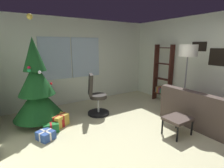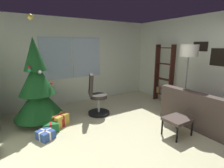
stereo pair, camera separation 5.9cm
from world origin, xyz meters
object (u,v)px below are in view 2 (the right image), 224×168
object	(u,v)px
footstool	(178,120)
holiday_tree	(38,89)
gift_box_red	(59,120)
office_chair	(96,99)
gift_box_gold	(60,120)
floor_lamp	(189,55)
bookshelf	(164,77)
couch	(213,114)
gift_box_green	(51,126)
gift_box_blue	(46,135)

from	to	relation	value
footstool	holiday_tree	bearing A→B (deg)	137.35
gift_box_red	office_chair	distance (m)	1.05
gift_box_gold	floor_lamp	bearing A→B (deg)	-21.50
gift_box_gold	floor_lamp	size ratio (longest dim) A/B	0.24
gift_box_gold	bookshelf	xyz separation A→B (m)	(3.29, -0.03, 0.67)
couch	floor_lamp	bearing A→B (deg)	95.45
gift_box_green	gift_box_gold	distance (m)	0.25
footstool	floor_lamp	size ratio (longest dim) A/B	0.29
gift_box_red	bookshelf	world-z (taller)	bookshelf
footstool	gift_box_red	world-z (taller)	footstool
footstool	gift_box_green	distance (m)	2.65
couch	footstool	size ratio (longest dim) A/B	3.57
office_chair	footstool	bearing A→B (deg)	-63.64
office_chair	gift_box_gold	bearing A→B (deg)	-171.91
bookshelf	gift_box_gold	bearing A→B (deg)	179.49
gift_box_red	gift_box_green	xyz separation A→B (m)	(-0.23, -0.17, -0.00)
gift_box_gold	bookshelf	size ratio (longest dim) A/B	0.24
gift_box_red	floor_lamp	world-z (taller)	floor_lamp
gift_box_green	holiday_tree	bearing A→B (deg)	103.86
gift_box_green	floor_lamp	bearing A→B (deg)	-18.31
gift_box_green	office_chair	xyz separation A→B (m)	(1.22, 0.25, 0.33)
office_chair	bookshelf	world-z (taller)	bookshelf
footstool	floor_lamp	world-z (taller)	floor_lamp
footstool	gift_box_gold	bearing A→B (deg)	138.64
footstool	gift_box_gold	size ratio (longest dim) A/B	1.19
office_chair	couch	bearing A→B (deg)	-45.67
holiday_tree	gift_box_gold	size ratio (longest dim) A/B	5.54
gift_box_red	gift_box_blue	distance (m)	0.63
gift_box_red	floor_lamp	distance (m)	3.42
holiday_tree	bookshelf	bearing A→B (deg)	-6.70
holiday_tree	office_chair	xyz separation A→B (m)	(1.35, -0.26, -0.38)
holiday_tree	gift_box_green	size ratio (longest dim) A/B	6.07
footstool	gift_box_green	bearing A→B (deg)	143.59
gift_box_red	gift_box_green	size ratio (longest dim) A/B	1.07
holiday_tree	gift_box_red	xyz separation A→B (m)	(0.36, -0.33, -0.71)
couch	bookshelf	world-z (taller)	bookshelf
gift_box_blue	floor_lamp	distance (m)	3.64
footstool	floor_lamp	xyz separation A→B (m)	(0.96, 0.55, 1.24)
gift_box_green	gift_box_gold	size ratio (longest dim) A/B	0.91
office_chair	gift_box_blue	bearing A→B (deg)	-158.00
gift_box_red	gift_box_green	distance (m)	0.29
gift_box_red	gift_box_blue	world-z (taller)	gift_box_red
gift_box_gold	gift_box_blue	world-z (taller)	gift_box_gold
footstool	gift_box_red	size ratio (longest dim) A/B	1.21
couch	floor_lamp	xyz separation A→B (m)	(-0.07, 0.70, 1.28)
gift_box_green	couch	bearing A→B (deg)	-28.64
gift_box_gold	floor_lamp	xyz separation A→B (m)	(2.86, -1.13, 1.44)
gift_box_green	office_chair	size ratio (longest dim) A/B	0.37
gift_box_blue	gift_box_green	bearing A→B (deg)	61.64
floor_lamp	couch	bearing A→B (deg)	-84.55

